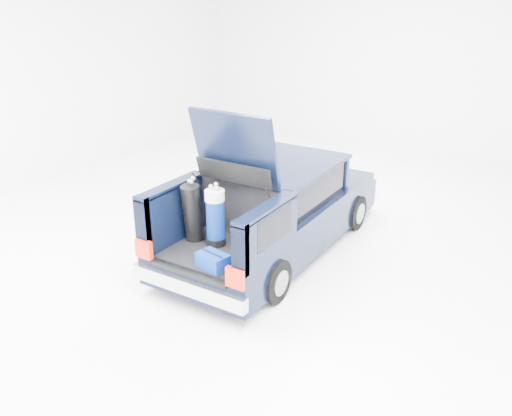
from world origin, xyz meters
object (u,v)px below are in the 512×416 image
Objects in this scene: car at (276,209)px; black_golf_bag at (192,213)px; blue_golf_bag at (215,217)px; red_suitcase at (263,232)px; blue_duffel at (213,261)px.

car reaches higher than black_golf_bag.
blue_golf_bag is at bearing 0.34° from black_golf_bag.
red_suitcase is 0.59× the size of black_golf_bag.
red_suitcase reaches higher than blue_duffel.
car is 4.90× the size of black_golf_bag.
blue_golf_bag is at bearing -95.95° from car.
red_suitcase is 0.85m from blue_duffel.
black_golf_bag is (-1.00, -0.27, 0.16)m from red_suitcase.
blue_duffel is at bearing -83.90° from car.
blue_golf_bag is (-0.15, -1.43, 0.34)m from car.
car is 2.02m from blue_duffel.
red_suitcase is 1.05m from black_golf_bag.
car is 8.26× the size of red_suitcase.
black_golf_bag is at bearing -108.50° from car.
black_golf_bag is 2.12× the size of blue_duffel.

